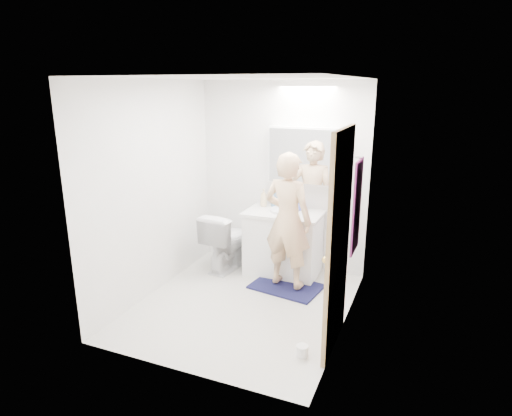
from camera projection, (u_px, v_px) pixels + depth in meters
The scene contains 23 objects.
floor at pixel (243, 305), 4.77m from camera, with size 2.50×2.50×0.00m, color silver.
ceiling at pixel (241, 78), 4.11m from camera, with size 2.50×2.50×0.00m, color white.
wall_back at pixel (282, 177), 5.55m from camera, with size 2.50×2.50×0.00m, color white.
wall_front at pixel (176, 238), 3.33m from camera, with size 2.50×2.50×0.00m, color white.
wall_left at pixel (153, 190), 4.84m from camera, with size 2.50×2.50×0.00m, color white.
wall_right at pixel (350, 211), 4.03m from camera, with size 2.50×2.50×0.00m, color white.
vanity_cabinet at pixel (283, 244), 5.47m from camera, with size 0.90×0.55×0.78m, color white.
countertop at pixel (284, 213), 5.36m from camera, with size 0.95×0.58×0.04m, color white.
sink_basin at pixel (284, 210), 5.38m from camera, with size 0.36×0.36×0.03m, color white.
faucet at pixel (289, 201), 5.53m from camera, with size 0.02×0.02×0.16m, color silver.
medicine_cabinet at pixel (304, 156), 5.29m from camera, with size 0.88×0.14×0.70m, color white.
mirror_panel at pixel (302, 157), 5.22m from camera, with size 0.84×0.01×0.66m, color silver.
toilet at pixel (227, 240), 5.64m from camera, with size 0.43×0.76×0.77m, color white.
bath_rug at pixel (286, 286), 5.17m from camera, with size 0.80×0.55×0.02m, color #141A41.
person at pixel (288, 220), 4.95m from camera, with size 0.58×0.38×1.58m, color #E1B687.
door at pixel (338, 243), 3.78m from camera, with size 0.04×0.80×2.00m, color tan.
door_knob at pixel (325, 260), 3.55m from camera, with size 0.06×0.06×0.06m, color gold.
towel at pixel (357, 206), 4.56m from camera, with size 0.02×0.42×1.00m, color #121339.
towel_hook at pixel (359, 157), 4.42m from camera, with size 0.02×0.02×0.07m, color silver.
soap_bottle_a at pixel (264, 198), 5.58m from camera, with size 0.09×0.09×0.23m, color beige.
soap_bottle_b at pixel (275, 200), 5.56m from camera, with size 0.08×0.08×0.18m, color #5083AD.
toothbrush_cup at pixel (301, 206), 5.42m from camera, with size 0.11×0.11×0.10m, color #4556D1.
toilet_paper_roll at pixel (302, 351), 3.86m from camera, with size 0.11×0.11×0.10m, color white.
Camera 1 is at (1.77, -3.91, 2.33)m, focal length 30.35 mm.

